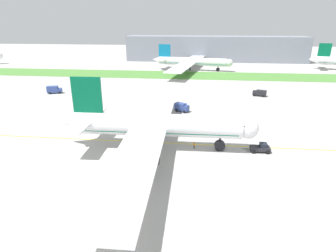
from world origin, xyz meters
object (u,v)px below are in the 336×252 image
object	(u,v)px
service_truck_catering_van	(260,93)
parked_airliner_far_centre	(191,62)
service_truck_fuel_bowser	(54,90)
ground_crew_wingwalker_port	(155,146)
ground_crew_marshaller_front	(194,145)
service_truck_baggage_loader	(182,107)
airliner_foreground	(155,125)
pushback_tug	(261,148)

from	to	relation	value
service_truck_catering_van	parked_airliner_far_centre	xyz separation A→B (m)	(-29.98, 61.28, 3.76)
service_truck_fuel_bowser	parked_airliner_far_centre	size ratio (longest dim) A/B	0.08
ground_crew_wingwalker_port	ground_crew_marshaller_front	size ratio (longest dim) A/B	1.04
parked_airliner_far_centre	service_truck_baggage_loader	bearing A→B (deg)	-89.96
ground_crew_marshaller_front	parked_airliner_far_centre	size ratio (longest dim) A/B	0.02
airliner_foreground	ground_crew_marshaller_front	bearing A→B (deg)	3.69
pushback_tug	service_truck_catering_van	bearing A→B (deg)	79.57
ground_crew_wingwalker_port	service_truck_catering_van	distance (m)	64.44
pushback_tug	parked_airliner_far_centre	distance (m)	116.17
pushback_tug	parked_airliner_far_centre	xyz separation A→B (m)	(-20.21, 114.33, 4.13)
service_truck_baggage_loader	service_truck_fuel_bowser	world-z (taller)	service_truck_fuel_bowser
ground_crew_marshaller_front	service_truck_baggage_loader	bearing A→B (deg)	99.49
service_truck_fuel_bowser	ground_crew_wingwalker_port	bearing A→B (deg)	-44.66
airliner_foreground	service_truck_fuel_bowser	bearing A→B (deg)	135.88
ground_crew_marshaller_front	parked_airliner_far_centre	world-z (taller)	parked_airliner_far_centre
airliner_foreground	parked_airliner_far_centre	bearing A→B (deg)	87.76
parked_airliner_far_centre	service_truck_catering_van	bearing A→B (deg)	-63.93
service_truck_baggage_loader	service_truck_catering_van	distance (m)	38.40
service_truck_fuel_bowser	parked_airliner_far_centre	bearing A→B (deg)	50.40
service_truck_baggage_loader	parked_airliner_far_centre	xyz separation A→B (m)	(-0.05, 85.35, 3.59)
airliner_foreground	service_truck_baggage_loader	size ratio (longest dim) A/B	14.51
ground_crew_wingwalker_port	service_truck_fuel_bowser	world-z (taller)	service_truck_fuel_bowser
service_truck_baggage_loader	parked_airliner_far_centre	bearing A→B (deg)	90.04
airliner_foreground	service_truck_catering_van	xyz separation A→B (m)	(34.46, 53.51, -4.33)
ground_crew_wingwalker_port	service_truck_baggage_loader	world-z (taller)	service_truck_baggage_loader
ground_crew_marshaller_front	service_truck_catering_van	world-z (taller)	service_truck_catering_van
airliner_foreground	service_truck_catering_van	world-z (taller)	airliner_foreground
ground_crew_wingwalker_port	service_truck_fuel_bowser	size ratio (longest dim) A/B	0.27
airliner_foreground	pushback_tug	size ratio (longest dim) A/B	11.89
airliner_foreground	ground_crew_marshaller_front	xyz separation A→B (m)	(9.36, 0.60, -4.71)
airliner_foreground	pushback_tug	bearing A→B (deg)	1.06
ground_crew_wingwalker_port	service_truck_catering_van	size ratio (longest dim) A/B	0.30
airliner_foreground	service_truck_baggage_loader	bearing A→B (deg)	81.25
airliner_foreground	ground_crew_wingwalker_port	size ratio (longest dim) A/B	44.08
service_truck_fuel_bowser	parked_airliner_far_centre	xyz separation A→B (m)	(54.68, 66.10, 3.48)
parked_airliner_far_centre	service_truck_fuel_bowser	bearing A→B (deg)	-129.60
service_truck_baggage_loader	parked_airliner_far_centre	world-z (taller)	parked_airliner_far_centre
airliner_foreground	pushback_tug	xyz separation A→B (m)	(24.69, 0.46, -4.69)
service_truck_baggage_loader	service_truck_catering_van	world-z (taller)	service_truck_baggage_loader
pushback_tug	service_truck_baggage_loader	xyz separation A→B (m)	(-20.15, 28.98, 0.54)
ground_crew_wingwalker_port	airliner_foreground	bearing A→B (deg)	95.52
pushback_tug	service_truck_baggage_loader	size ratio (longest dim) A/B	1.22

